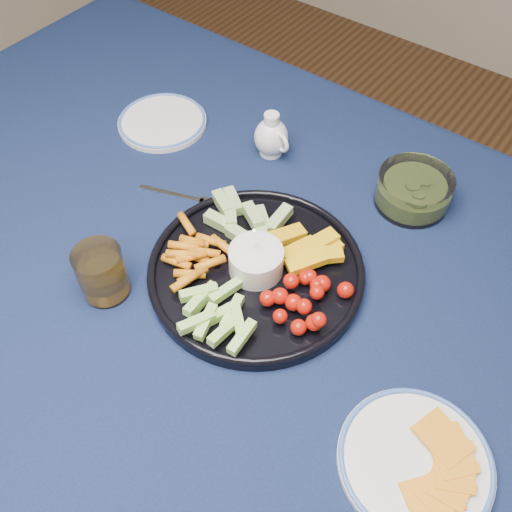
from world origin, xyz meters
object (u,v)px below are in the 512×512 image
Objects in this scene: creamer_pitcher at (272,137)px; pickle_bowl at (413,191)px; crudite_platter at (255,267)px; side_plate_extra at (162,122)px; cheese_plate at (416,461)px; juice_tumbler at (102,275)px; dining_table at (243,312)px.

creamer_pitcher is 0.27m from pickle_bowl.
crudite_platter is 1.94× the size of side_plate_extra.
pickle_bowl is at bearing 117.93° from cheese_plate.
juice_tumbler is (-0.50, -0.04, 0.03)m from cheese_plate.
juice_tumbler is at bearing -138.93° from dining_table.
pickle_bowl is 1.47× the size of juice_tumbler.
crudite_platter is 3.88× the size of juice_tumbler.
dining_table is at bearing -62.72° from creamer_pitcher.
cheese_plate is 2.24× the size of juice_tumbler.
crudite_platter is at bearing -58.99° from creamer_pitcher.
side_plate_extra is (-0.20, 0.35, -0.03)m from juice_tumbler.
pickle_bowl is (0.13, 0.31, 0.11)m from dining_table.
crudite_platter is at bearing 44.35° from juice_tumbler.
cheese_plate is at bearing -19.24° from crudite_platter.
pickle_bowl is 0.53m from juice_tumbler.
cheese_plate is 1.12× the size of side_plate_extra.
side_plate_extra is at bearing -168.28° from pickle_bowl.
pickle_bowl is at bearing 57.40° from juice_tumbler.
cheese_plate is 0.77m from side_plate_extra.
juice_tumbler is at bearing -175.05° from cheese_plate.
pickle_bowl reaches higher than side_plate_extra.
pickle_bowl is at bearing 8.59° from creamer_pitcher.
pickle_bowl reaches higher than cheese_plate.
dining_table is 0.37m from cheese_plate.
dining_table is 4.94× the size of crudite_platter.
dining_table is 0.24m from juice_tumbler.
crudite_platter is 0.23m from juice_tumbler.
cheese_plate is at bearing 4.95° from juice_tumbler.
crudite_platter is 0.31m from pickle_bowl.
crudite_platter is (0.01, 0.02, 0.11)m from dining_table.
dining_table is 0.11m from crudite_platter.
creamer_pitcher is at bearing -171.41° from pickle_bowl.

